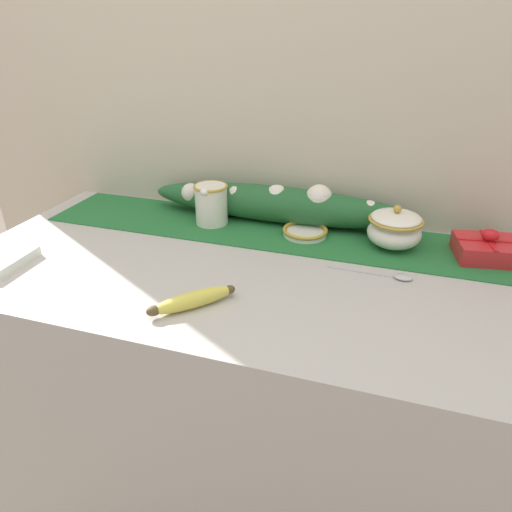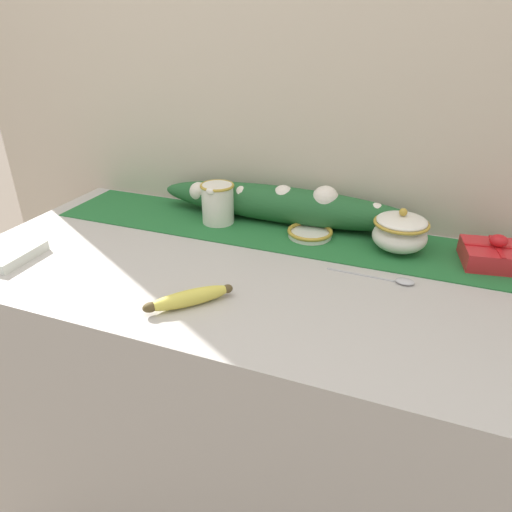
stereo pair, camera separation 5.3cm
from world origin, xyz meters
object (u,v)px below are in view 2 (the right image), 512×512
(sugar_bowl, at_px, (400,232))
(banana, at_px, (189,298))
(napkin_stack, at_px, (4,253))
(gift_box, at_px, (495,255))
(spoon, at_px, (399,281))
(small_dish, at_px, (310,233))
(cream_pitcher, at_px, (218,202))

(sugar_bowl, bearing_deg, banana, -132.16)
(napkin_stack, xyz_separation_m, gift_box, (1.12, 0.39, 0.02))
(sugar_bowl, height_order, banana, sugar_bowl)
(banana, xyz_separation_m, spoon, (0.39, 0.25, -0.01))
(sugar_bowl, distance_m, gift_box, 0.22)
(small_dish, bearing_deg, cream_pitcher, 179.29)
(cream_pitcher, relative_size, sugar_bowl, 0.85)
(sugar_bowl, height_order, small_dish, sugar_bowl)
(small_dish, distance_m, napkin_stack, 0.77)
(gift_box, bearing_deg, cream_pitcher, -179.89)
(small_dish, height_order, gift_box, gift_box)
(cream_pitcher, relative_size, gift_box, 0.72)
(small_dish, relative_size, banana, 0.79)
(sugar_bowl, height_order, napkin_stack, sugar_bowl)
(napkin_stack, bearing_deg, gift_box, 19.15)
(spoon, distance_m, gift_box, 0.26)
(small_dish, xyz_separation_m, banana, (-0.14, -0.41, 0.00))
(cream_pitcher, distance_m, napkin_stack, 0.56)
(banana, relative_size, napkin_stack, 1.05)
(sugar_bowl, bearing_deg, small_dish, -179.58)
(cream_pitcher, distance_m, banana, 0.43)
(spoon, height_order, napkin_stack, napkin_stack)
(cream_pitcher, xyz_separation_m, gift_box, (0.72, 0.00, -0.04))
(small_dish, bearing_deg, spoon, -32.92)
(sugar_bowl, relative_size, gift_box, 0.84)
(cream_pitcher, xyz_separation_m, spoon, (0.52, -0.16, -0.06))
(small_dish, xyz_separation_m, napkin_stack, (-0.67, -0.38, -0.00))
(sugar_bowl, xyz_separation_m, napkin_stack, (-0.90, -0.39, -0.04))
(cream_pitcher, bearing_deg, banana, -72.67)
(sugar_bowl, xyz_separation_m, small_dish, (-0.23, -0.00, -0.04))
(sugar_bowl, bearing_deg, spoon, -83.43)
(sugar_bowl, relative_size, banana, 0.89)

